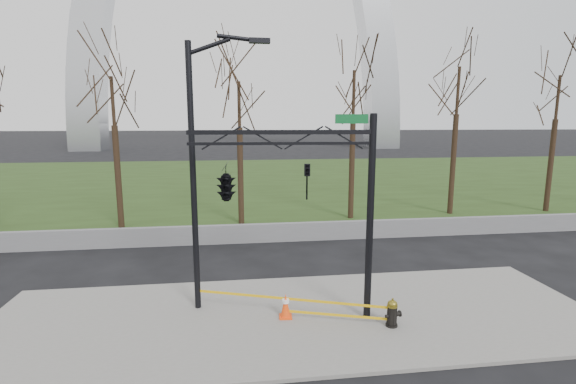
{
  "coord_description": "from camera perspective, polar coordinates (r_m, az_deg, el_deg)",
  "views": [
    {
      "loc": [
        -1.77,
        -11.3,
        5.8
      ],
      "look_at": [
        -0.01,
        2.0,
        3.48
      ],
      "focal_mm": 25.73,
      "sensor_mm": 36.0,
      "label": 1
    }
  ],
  "objects": [
    {
      "name": "ground",
      "position": [
        12.83,
        1.28,
        -17.07
      ],
      "size": [
        500.0,
        500.0,
        0.0
      ],
      "primitive_type": "plane",
      "color": "black",
      "rests_on": "ground"
    },
    {
      "name": "sidewalk",
      "position": [
        12.8,
        1.28,
        -16.87
      ],
      "size": [
        18.0,
        6.0,
        0.1
      ],
      "primitive_type": "cube",
      "color": "slate",
      "rests_on": "ground"
    },
    {
      "name": "grass_strip",
      "position": [
        41.74,
        -5.04,
        1.83
      ],
      "size": [
        120.0,
        40.0,
        0.06
      ],
      "primitive_type": "cube",
      "color": "#223513",
      "rests_on": "ground"
    },
    {
      "name": "guardrail",
      "position": [
        20.11,
        -2.22,
        -5.62
      ],
      "size": [
        60.0,
        0.3,
        0.9
      ],
      "primitive_type": "cube",
      "color": "#59595B",
      "rests_on": "ground"
    },
    {
      "name": "tree_row",
      "position": [
        25.44,
        16.14,
        7.34
      ],
      "size": [
        62.78,
        4.0,
        9.75
      ],
      "color": "black",
      "rests_on": "ground"
    },
    {
      "name": "fire_hydrant",
      "position": [
        12.39,
        14.23,
        -15.94
      ],
      "size": [
        0.51,
        0.33,
        0.82
      ],
      "rotation": [
        0.0,
        0.0,
        0.13
      ],
      "color": "black",
      "rests_on": "sidewalk"
    },
    {
      "name": "traffic_cone",
      "position": [
        12.52,
        -0.34,
        -15.44
      ],
      "size": [
        0.4,
        0.4,
        0.72
      ],
      "rotation": [
        0.0,
        0.0,
        -0.08
      ],
      "color": "#FB440D",
      "rests_on": "sidewalk"
    },
    {
      "name": "street_light",
      "position": [
        12.35,
        -12.02,
        4.46
      ],
      "size": [
        2.39,
        0.27,
        8.21
      ],
      "rotation": [
        0.0,
        0.0,
        0.03
      ],
      "color": "black",
      "rests_on": "ground"
    },
    {
      "name": "traffic_signal_mast",
      "position": [
        11.23,
        -4.65,
        1.32
      ],
      "size": [
        5.1,
        2.51,
        6.0
      ],
      "rotation": [
        0.0,
        0.0,
        -0.05
      ],
      "color": "black",
      "rests_on": "ground"
    },
    {
      "name": "caution_tape",
      "position": [
        12.46,
        2.53,
        -15.26
      ],
      "size": [
        5.5,
        1.94,
        0.42
      ],
      "color": "#E4AB0C",
      "rests_on": "ground"
    }
  ]
}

